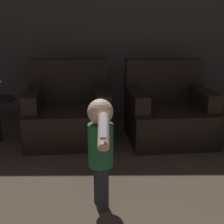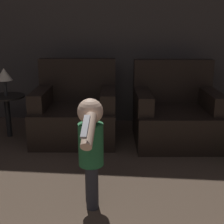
% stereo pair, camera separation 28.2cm
% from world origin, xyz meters
% --- Properties ---
extents(wall_back, '(8.40, 0.05, 2.60)m').
position_xyz_m(wall_back, '(0.00, 4.50, 1.30)').
color(wall_back, '#423D38').
rests_on(wall_back, ground_plane).
extents(armchair_left, '(0.99, 0.91, 0.90)m').
position_xyz_m(armchair_left, '(-0.45, 3.79, 0.30)').
color(armchair_left, black).
rests_on(armchair_left, ground_plane).
extents(armchair_right, '(1.00, 0.92, 0.90)m').
position_xyz_m(armchair_right, '(0.69, 3.79, 0.30)').
color(armchair_right, black).
rests_on(armchair_right, ground_plane).
extents(person_toddler, '(0.18, 0.56, 0.81)m').
position_xyz_m(person_toddler, '(-0.05, 2.38, 0.48)').
color(person_toddler, '#28282D').
rests_on(person_toddler, ground_plane).
extents(side_table, '(0.42, 0.42, 0.50)m').
position_xyz_m(side_table, '(-1.25, 3.73, 0.40)').
color(side_table, black).
rests_on(side_table, ground_plane).
extents(lamp, '(0.18, 0.18, 0.32)m').
position_xyz_m(lamp, '(-1.25, 3.73, 0.74)').
color(lamp, '#262626').
rests_on(lamp, side_table).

